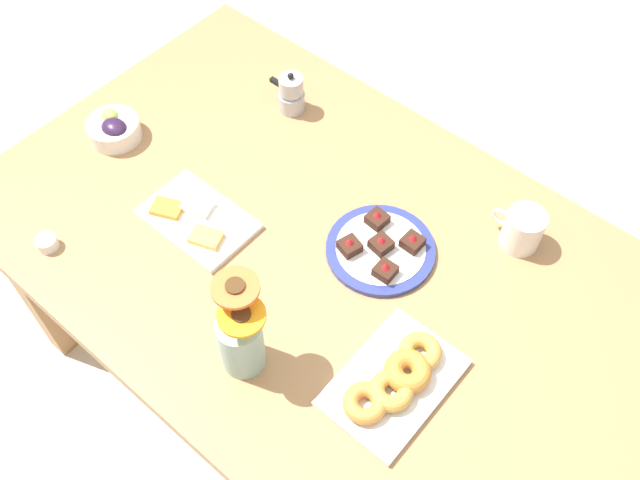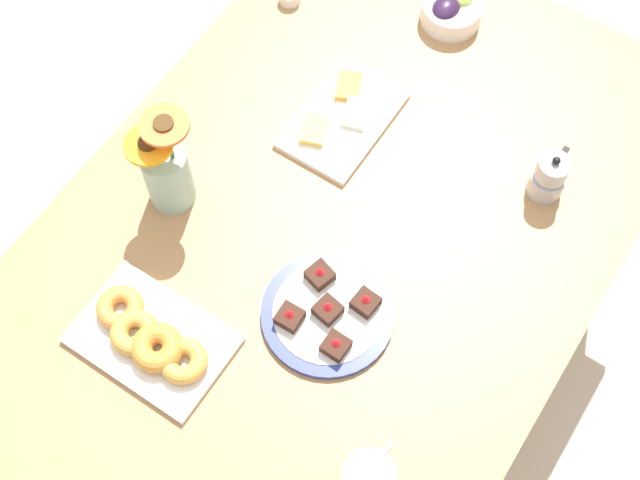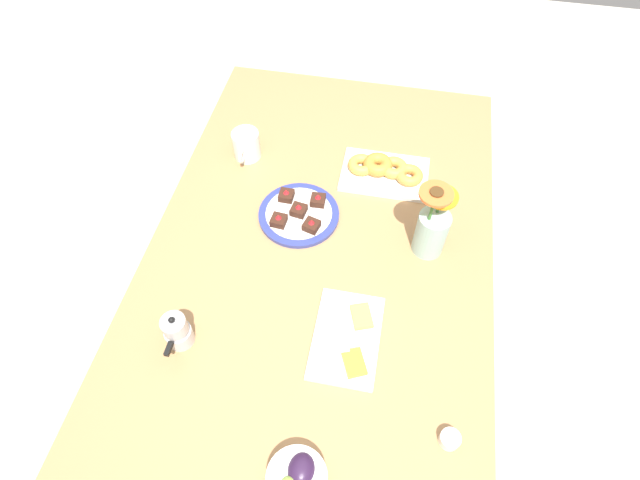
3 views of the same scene
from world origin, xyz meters
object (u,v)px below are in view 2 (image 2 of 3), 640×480
at_px(croissant_platter, 151,339).
at_px(dessert_plate, 328,313).
at_px(dining_table, 320,268).
at_px(flower_vase, 167,172).
at_px(coffee_mug, 368,480).
at_px(cheese_platter, 342,118).
at_px(grape_bowl, 451,11).
at_px(moka_pot, 549,177).

relative_size(croissant_platter, dessert_plate, 1.13).
relative_size(dining_table, flower_vase, 6.20).
bearing_deg(dining_table, croissant_platter, 155.19).
relative_size(coffee_mug, cheese_platter, 0.48).
distance_m(grape_bowl, dessert_plate, 0.75).
relative_size(dessert_plate, flower_vase, 0.96).
distance_m(dessert_plate, flower_vase, 0.40).
bearing_deg(flower_vase, moka_pot, -55.64).
xyz_separation_m(dessert_plate, moka_pot, (0.46, -0.21, 0.04)).
bearing_deg(coffee_mug, dessert_plate, 45.35).
bearing_deg(grape_bowl, flower_vase, 160.97).
xyz_separation_m(flower_vase, moka_pot, (0.41, -0.60, -0.04)).
relative_size(cheese_platter, moka_pot, 2.18).
bearing_deg(flower_vase, grape_bowl, -19.03).
xyz_separation_m(grape_bowl, flower_vase, (-0.68, 0.24, 0.06)).
bearing_deg(moka_pot, dessert_plate, 155.23).
distance_m(flower_vase, moka_pot, 0.73).
bearing_deg(cheese_platter, dining_table, -155.31).
distance_m(dining_table, flower_vase, 0.36).
relative_size(croissant_platter, flower_vase, 1.08).
distance_m(dining_table, grape_bowl, 0.64).
height_order(cheese_platter, moka_pot, moka_pot).
bearing_deg(grape_bowl, dessert_plate, -167.87).
distance_m(cheese_platter, dessert_plate, 0.43).
relative_size(grape_bowl, dessert_plate, 0.53).
height_order(grape_bowl, dessert_plate, grape_bowl).
xyz_separation_m(dining_table, coffee_mug, (-0.33, -0.31, 0.14)).
bearing_deg(dining_table, flower_vase, 101.12).
distance_m(grape_bowl, flower_vase, 0.73).
distance_m(grape_bowl, moka_pot, 0.46).
bearing_deg(moka_pot, croissant_platter, 146.54).
bearing_deg(croissant_platter, grape_bowl, -4.84).
bearing_deg(moka_pot, cheese_platter, 101.03).
relative_size(dessert_plate, moka_pot, 2.08).
distance_m(grape_bowl, croissant_platter, 0.95).
relative_size(coffee_mug, flower_vase, 0.48).
xyz_separation_m(grape_bowl, cheese_platter, (-0.35, 0.05, -0.02)).
height_order(cheese_platter, flower_vase, flower_vase).
bearing_deg(cheese_platter, croissant_platter, 177.48).
relative_size(coffee_mug, dessert_plate, 0.50).
bearing_deg(dessert_plate, cheese_platter, 29.26).
distance_m(coffee_mug, moka_pot, 0.68).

